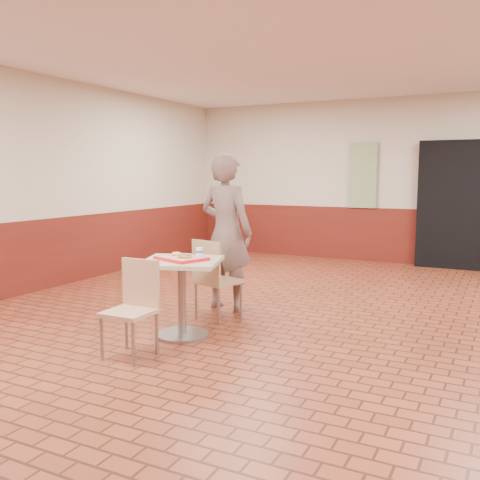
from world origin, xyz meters
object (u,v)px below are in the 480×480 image
at_px(main_table, 182,285).
at_px(ring_donut, 176,254).
at_px(serving_tray, 181,258).
at_px(customer, 226,232).
at_px(long_john_donut, 185,256).
at_px(chair_main_front, 134,303).
at_px(chair_main_back, 214,276).
at_px(paper_cup, 199,252).

xyz_separation_m(main_table, ring_donut, (-0.10, 0.06, 0.30)).
bearing_deg(serving_tray, customer, 96.05).
xyz_separation_m(main_table, serving_tray, (0.00, -0.00, 0.27)).
height_order(customer, serving_tray, customer).
relative_size(customer, ring_donut, 19.39).
bearing_deg(long_john_donut, main_table, 147.42).
distance_m(chair_main_front, ring_donut, 0.81).
distance_m(customer, ring_donut, 1.11).
distance_m(chair_main_front, chair_main_back, 1.34).
xyz_separation_m(chair_main_front, customer, (-0.05, 1.84, 0.45)).
xyz_separation_m(serving_tray, long_john_donut, (0.07, -0.04, 0.03)).
xyz_separation_m(main_table, customer, (-0.12, 1.16, 0.41)).
distance_m(ring_donut, paper_cup, 0.25).
xyz_separation_m(customer, ring_donut, (0.02, -1.10, -0.11)).
relative_size(main_table, customer, 0.42).
distance_m(chair_main_back, long_john_donut, 0.78).
xyz_separation_m(customer, paper_cup, (0.27, -1.06, -0.08)).
relative_size(customer, long_john_donut, 12.65).
distance_m(customer, paper_cup, 1.10).
bearing_deg(customer, long_john_donut, 103.67).
bearing_deg(ring_donut, main_table, -31.87).
relative_size(main_table, serving_tray, 1.70).
height_order(chair_main_front, ring_donut, chair_main_front).
bearing_deg(paper_cup, serving_tray, -144.98).
height_order(ring_donut, paper_cup, paper_cup).
bearing_deg(customer, paper_cup, 108.91).
bearing_deg(paper_cup, long_john_donut, -117.82).
height_order(serving_tray, long_john_donut, long_john_donut).
bearing_deg(serving_tray, chair_main_front, -96.31).
height_order(long_john_donut, paper_cup, paper_cup).
xyz_separation_m(chair_main_back, serving_tray, (0.01, -0.66, 0.29)).
relative_size(chair_main_back, paper_cup, 10.22).
distance_m(serving_tray, long_john_donut, 0.09).
distance_m(main_table, paper_cup, 0.38).
distance_m(chair_main_back, serving_tray, 0.72).
bearing_deg(chair_main_front, long_john_donut, 76.37).
relative_size(chair_main_front, serving_tray, 1.88).
bearing_deg(paper_cup, main_table, -144.98).
height_order(main_table, customer, customer).
xyz_separation_m(chair_main_front, chair_main_back, (0.06, 1.33, 0.02)).
bearing_deg(serving_tray, long_john_donut, -32.58).
height_order(main_table, long_john_donut, long_john_donut).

